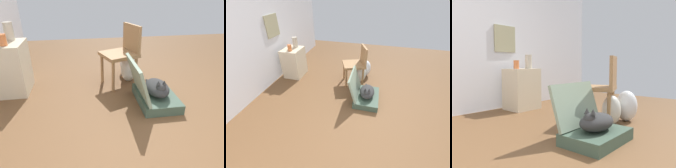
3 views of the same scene
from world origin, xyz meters
TOP-DOWN VIEW (x-y plane):
  - ground_plane at (0.00, 0.00)m, footprint 7.68×7.68m
  - suitcase_base at (0.36, -0.03)m, footprint 0.68×0.47m
  - suitcase_lid at (0.36, 0.23)m, footprint 0.68×0.18m
  - cat at (0.35, -0.03)m, footprint 0.52×0.28m
  - plastic_bag_white at (1.05, 0.18)m, footprint 0.26×0.24m
  - plastic_bag_clear at (1.36, 0.12)m, footprint 0.29×0.29m
  - side_table at (0.96, 1.85)m, footprint 0.51×0.43m
  - vase_tall at (0.83, 1.83)m, footprint 0.09×0.09m
  - vase_short at (1.08, 1.82)m, footprint 0.12×0.12m
  - chair at (0.98, 0.29)m, footprint 0.57×0.59m

SIDE VIEW (x-z plane):
  - ground_plane at x=0.00m, z-range 0.00..0.00m
  - suitcase_base at x=0.36m, z-range 0.00..0.12m
  - plastic_bag_white at x=1.05m, z-range 0.00..0.38m
  - plastic_bag_clear at x=1.36m, z-range 0.00..0.42m
  - cat at x=0.35m, z-range 0.09..0.33m
  - suitcase_lid at x=0.36m, z-range 0.12..0.58m
  - side_table at x=0.96m, z-range 0.00..0.70m
  - chair at x=0.98m, z-range 0.06..0.93m
  - vase_tall at x=0.83m, z-range 0.70..0.84m
  - vase_short at x=1.08m, z-range 0.70..0.94m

